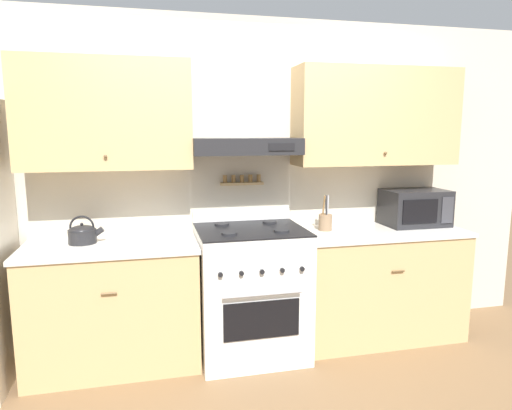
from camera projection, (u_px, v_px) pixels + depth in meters
The scene contains 8 objects.
ground_plane at pixel (259, 369), 3.26m from camera, with size 16.00×16.00×0.00m, color brown.
wall_back at pixel (247, 158), 3.58m from camera, with size 5.20×0.46×2.55m.
counter_left at pixel (114, 305), 3.27m from camera, with size 1.20×0.63×0.90m.
counter_right at pixel (377, 283), 3.74m from camera, with size 1.35×0.63×0.90m.
stove_range at pixel (251, 291), 3.44m from camera, with size 0.79×0.72×1.06m.
tea_kettle at pixel (83, 234), 3.22m from camera, with size 0.25×0.19×0.20m.
microwave at pixel (415, 208), 3.82m from camera, with size 0.51×0.35×0.30m.
utensil_crock at pixel (325, 221), 3.63m from camera, with size 0.11×0.11×0.28m.
Camera 1 is at (-0.72, -2.94, 1.68)m, focal length 32.00 mm.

